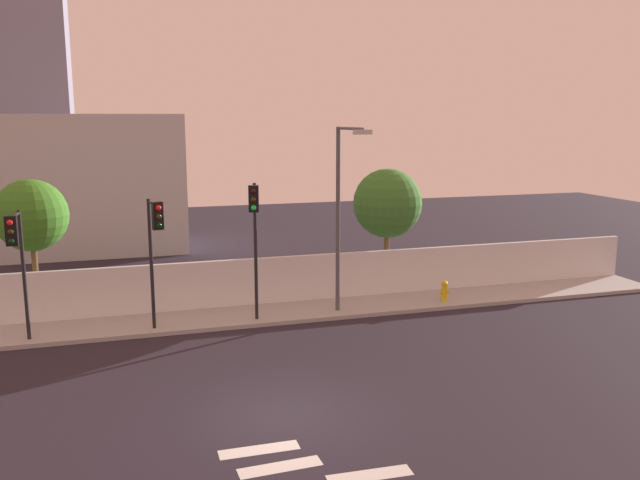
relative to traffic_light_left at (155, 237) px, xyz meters
The scene contains 12 objects.
ground_plane 8.23m from the traffic_light_left, 69.74° to the right, with size 80.00×80.00×0.00m, color #251F29.
sidewalk 4.39m from the traffic_light_left, 24.34° to the left, with size 36.00×2.40×0.15m, color #9F9F9F.
perimeter_wall 4.29m from the traffic_light_left, 43.52° to the left, with size 36.00×0.18×1.80m, color silver.
traffic_light_left is the anchor object (origin of this frame).
traffic_light_center 3.36m from the traffic_light_left, ahead, with size 0.44×1.08×4.89m.
traffic_light_right 4.14m from the traffic_light_left, behind, with size 0.35×1.61×4.25m.
street_lamp_curbside 6.66m from the traffic_light_left, ahead, with size 0.61×2.40×6.80m.
fire_hydrant 11.38m from the traffic_light_left, ahead, with size 0.44×0.26×0.83m.
roadside_tree_leftmost 5.52m from the traffic_light_left, 138.71° to the left, with size 2.62×2.62×5.11m.
roadside_tree_midleft 10.41m from the traffic_light_left, 20.45° to the left, with size 2.92×2.92×5.18m.
low_building_distant 16.77m from the traffic_light_left, 100.85° to the left, with size 11.09×6.00×7.47m, color #B1B1B1.
tower_on_skyline 31.07m from the traffic_light_left, 105.30° to the left, with size 7.60×5.00×26.29m, color gray.
Camera 1 is at (-3.56, -14.86, 7.25)m, focal length 36.95 mm.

